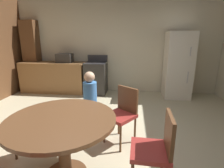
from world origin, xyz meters
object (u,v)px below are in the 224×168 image
object	(u,v)px
chair_northeast	(123,112)
person_child	(90,102)
refrigerator	(178,65)
microwave	(65,58)
oven_range	(96,78)
chair_east	(157,147)
dining_table	(62,131)

from	to	relation	value
chair_northeast	person_child	bearing A→B (deg)	-66.04
refrigerator	chair_northeast	world-z (taller)	refrigerator
microwave	chair_northeast	size ratio (longest dim) A/B	0.51
oven_range	refrigerator	world-z (taller)	refrigerator
microwave	person_child	xyz separation A→B (m)	(1.30, -2.25, -0.45)
chair_northeast	chair_east	distance (m)	0.94
oven_range	dining_table	distance (m)	3.21
microwave	chair_northeast	xyz separation A→B (m)	(1.84, -2.38, -0.53)
oven_range	chair_northeast	xyz separation A→B (m)	(0.92, -2.38, 0.03)
refrigerator	dining_table	xyz separation A→B (m)	(-1.97, -3.14, -0.28)
microwave	dining_table	world-z (taller)	microwave
dining_table	chair_northeast	distance (m)	1.03
chair_northeast	refrigerator	bearing A→B (deg)	-172.70
dining_table	microwave	bearing A→B (deg)	110.92
chair_northeast	oven_range	bearing A→B (deg)	-121.54
dining_table	chair_east	size ratio (longest dim) A/B	1.37
oven_range	refrigerator	bearing A→B (deg)	-1.36
refrigerator	person_child	xyz separation A→B (m)	(-1.88, -2.20, -0.30)
microwave	refrigerator	bearing A→B (deg)	-0.90
chair_northeast	chair_east	size ratio (longest dim) A/B	1.00
refrigerator	person_child	size ratio (longest dim) A/B	1.61
microwave	dining_table	distance (m)	3.44
refrigerator	dining_table	world-z (taller)	refrigerator
dining_table	chair_east	bearing A→B (deg)	-1.86
oven_range	chair_east	distance (m)	3.49
oven_range	dining_table	bearing A→B (deg)	-84.67
dining_table	person_child	distance (m)	0.95
person_child	microwave	bearing A→B (deg)	-144.81
oven_range	chair_east	world-z (taller)	oven_range
dining_table	person_child	xyz separation A→B (m)	(0.08, 0.94, -0.02)
person_child	chair_northeast	bearing A→B (deg)	81.71
chair_northeast	chair_east	bearing A→B (deg)	62.74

